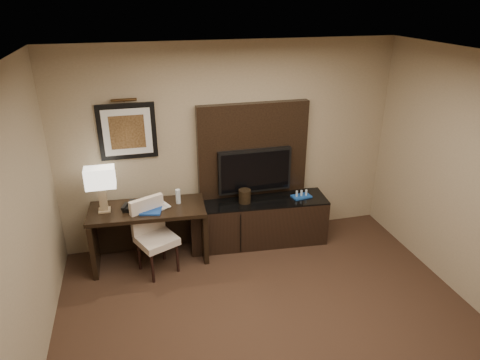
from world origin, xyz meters
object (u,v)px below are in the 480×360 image
object	(u,v)px
credenza	(258,221)
desk_chair	(157,239)
minibar_tray	(301,194)
desk_phone	(132,206)
desk	(149,234)
ice_bucket	(245,196)
water_bottle	(178,196)
table_lamp	(102,191)
tv	(255,171)

from	to	relation	value
credenza	desk_chair	xyz separation A→B (m)	(-1.40, -0.36, 0.13)
credenza	minibar_tray	size ratio (longest dim) A/B	7.18
desk_phone	minibar_tray	world-z (taller)	desk_phone
desk	ice_bucket	bearing A→B (deg)	7.69
credenza	water_bottle	size ratio (longest dim) A/B	9.97
credenza	desk_phone	bearing A→B (deg)	-171.91
ice_bucket	desk	bearing A→B (deg)	-176.32
desk	minibar_tray	size ratio (longest dim) A/B	5.49
desk_chair	ice_bucket	world-z (taller)	desk_chair
minibar_tray	table_lamp	bearing A→B (deg)	179.93
ice_bucket	minibar_tray	world-z (taller)	ice_bucket
minibar_tray	desk_chair	bearing A→B (deg)	-171.41
ice_bucket	minibar_tray	size ratio (longest dim) A/B	0.70
desk_phone	ice_bucket	size ratio (longest dim) A/B	1.07
tv	water_bottle	size ratio (longest dim) A/B	5.34
tv	table_lamp	world-z (taller)	tv
tv	ice_bucket	size ratio (longest dim) A/B	5.48
desk_phone	minibar_tray	distance (m)	2.26
desk	table_lamp	bearing A→B (deg)	178.45
credenza	tv	distance (m)	0.71
desk	desk_chair	xyz separation A→B (m)	(0.08, -0.26, 0.07)
water_bottle	minibar_tray	xyz separation A→B (m)	(1.68, 0.01, -0.17)
credenza	table_lamp	world-z (taller)	table_lamp
water_bottle	ice_bucket	xyz separation A→B (m)	(0.88, 0.05, -0.12)
desk_chair	ice_bucket	size ratio (longest dim) A/B	4.95
desk_chair	minibar_tray	size ratio (longest dim) A/B	3.47
tv	minibar_tray	distance (m)	0.72
tv	water_bottle	world-z (taller)	tv
desk	minibar_tray	xyz separation A→B (m)	(2.08, 0.05, 0.31)
tv	minibar_tray	size ratio (longest dim) A/B	3.85
water_bottle	table_lamp	bearing A→B (deg)	179.22
desk	water_bottle	world-z (taller)	water_bottle
desk	desk_phone	xyz separation A→B (m)	(-0.18, 0.00, 0.43)
tv	desk_phone	bearing A→B (deg)	-171.68
tv	water_bottle	bearing A→B (deg)	-169.19
desk	desk_phone	world-z (taller)	desk_phone
table_lamp	ice_bucket	bearing A→B (deg)	1.06
credenza	tv	xyz separation A→B (m)	(-0.01, 0.14, 0.70)
desk_chair	desk_phone	bearing A→B (deg)	110.00
desk_phone	tv	bearing A→B (deg)	26.71
desk	ice_bucket	world-z (taller)	ice_bucket
credenza	table_lamp	distance (m)	2.11
desk	credenza	size ratio (longest dim) A/B	0.77
desk	table_lamp	size ratio (longest dim) A/B	2.63
table_lamp	minibar_tray	xyz separation A→B (m)	(2.58, -0.00, -0.35)
tv	desk_phone	size ratio (longest dim) A/B	5.14
tv	desk	bearing A→B (deg)	-170.67
desk	ice_bucket	xyz separation A→B (m)	(1.28, 0.08, 0.35)
desk_chair	desk_phone	size ratio (longest dim) A/B	4.64
desk_chair	minibar_tray	distance (m)	2.04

